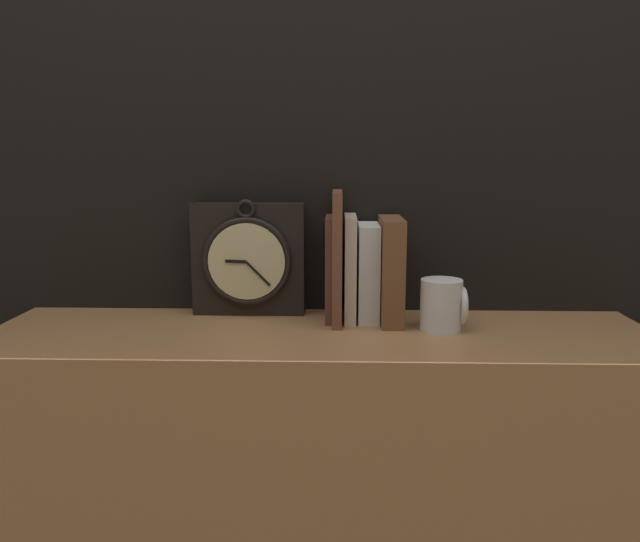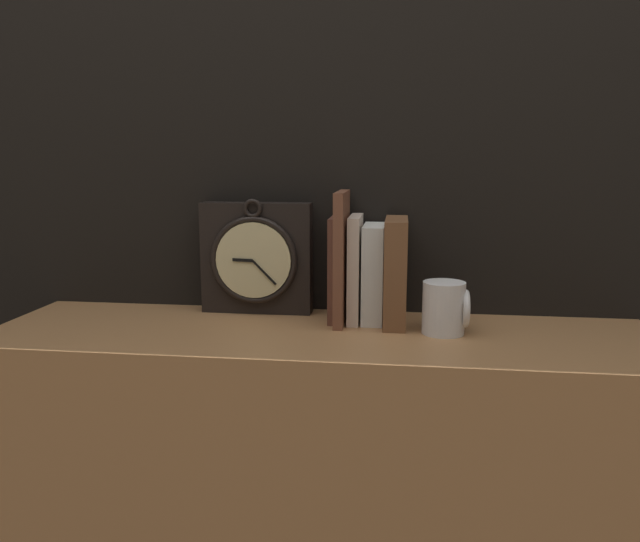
% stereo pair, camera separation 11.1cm
% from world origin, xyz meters
% --- Properties ---
extents(wall_back, '(6.00, 0.05, 2.60)m').
position_xyz_m(wall_back, '(0.00, 0.20, 1.30)').
color(wall_back, black).
rests_on(wall_back, ground_plane).
extents(clock, '(0.22, 0.06, 0.23)m').
position_xyz_m(clock, '(-0.15, 0.13, 1.01)').
color(clock, black).
rests_on(clock, bookshelf).
extents(book_slot0_brown, '(0.01, 0.12, 0.20)m').
position_xyz_m(book_slot0_brown, '(0.01, 0.10, 1.00)').
color(book_slot0_brown, brown).
rests_on(book_slot0_brown, bookshelf).
extents(book_slot1_brown, '(0.02, 0.15, 0.25)m').
position_xyz_m(book_slot1_brown, '(0.03, 0.08, 1.03)').
color(book_slot1_brown, brown).
rests_on(book_slot1_brown, bookshelf).
extents(book_slot2_cream, '(0.02, 0.13, 0.20)m').
position_xyz_m(book_slot2_cream, '(0.06, 0.10, 1.00)').
color(book_slot2_cream, beige).
rests_on(book_slot2_cream, bookshelf).
extents(book_slot3_white, '(0.04, 0.12, 0.19)m').
position_xyz_m(book_slot3_white, '(0.09, 0.10, 0.99)').
color(book_slot3_white, white).
rests_on(book_slot3_white, bookshelf).
extents(book_slot4_brown, '(0.04, 0.15, 0.20)m').
position_xyz_m(book_slot4_brown, '(0.13, 0.08, 1.00)').
color(book_slot4_brown, brown).
rests_on(book_slot4_brown, bookshelf).
extents(mug, '(0.08, 0.08, 0.09)m').
position_xyz_m(mug, '(0.22, 0.02, 0.95)').
color(mug, white).
rests_on(mug, bookshelf).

